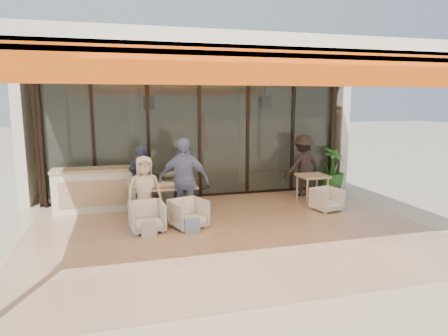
% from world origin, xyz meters
% --- Properties ---
extents(ground, '(70.00, 70.00, 0.00)m').
position_xyz_m(ground, '(0.00, 0.00, 0.00)').
color(ground, '#C6B293').
rests_on(ground, ground).
extents(terrace_floor, '(8.00, 6.00, 0.01)m').
position_xyz_m(terrace_floor, '(0.00, 0.00, 0.01)').
color(terrace_floor, tan).
rests_on(terrace_floor, ground).
extents(terrace_structure, '(8.00, 6.00, 3.40)m').
position_xyz_m(terrace_structure, '(0.00, -0.26, 3.25)').
color(terrace_structure, silver).
rests_on(terrace_structure, ground).
extents(glass_storefront, '(8.08, 0.10, 3.20)m').
position_xyz_m(glass_storefront, '(0.00, 3.00, 1.60)').
color(glass_storefront, '#9EADA3').
rests_on(glass_storefront, ground).
extents(interior_block, '(9.05, 3.62, 3.52)m').
position_xyz_m(interior_block, '(0.01, 5.31, 2.23)').
color(interior_block, silver).
rests_on(interior_block, ground).
extents(host_counter, '(1.85, 0.65, 1.04)m').
position_xyz_m(host_counter, '(-2.73, 2.30, 0.53)').
color(host_counter, silver).
rests_on(host_counter, ground).
extents(dining_table, '(1.50, 0.90, 0.93)m').
position_xyz_m(dining_table, '(-1.22, 1.40, 0.69)').
color(dining_table, tan).
rests_on(dining_table, ground).
extents(chair_far_left, '(0.70, 0.66, 0.68)m').
position_xyz_m(chair_far_left, '(-1.63, 2.34, 0.34)').
color(chair_far_left, white).
rests_on(chair_far_left, ground).
extents(chair_far_right, '(0.74, 0.71, 0.62)m').
position_xyz_m(chair_far_right, '(-0.79, 2.34, 0.31)').
color(chair_far_right, white).
rests_on(chair_far_right, ground).
extents(chair_near_left, '(0.72, 0.68, 0.68)m').
position_xyz_m(chair_near_left, '(-1.63, 0.44, 0.34)').
color(chair_near_left, white).
rests_on(chair_near_left, ground).
extents(chair_near_right, '(0.83, 0.80, 0.68)m').
position_xyz_m(chair_near_right, '(-0.79, 0.44, 0.34)').
color(chair_near_right, white).
rests_on(chair_near_right, ground).
extents(diner_navy, '(0.60, 0.41, 1.61)m').
position_xyz_m(diner_navy, '(-1.63, 1.84, 0.80)').
color(diner_navy, '#191E37').
rests_on(diner_navy, ground).
extents(diner_grey, '(1.01, 0.90, 1.72)m').
position_xyz_m(diner_grey, '(-0.79, 1.84, 0.86)').
color(diner_grey, slate).
rests_on(diner_grey, ground).
extents(diner_cream, '(0.76, 0.53, 1.48)m').
position_xyz_m(diner_cream, '(-1.63, 0.94, 0.74)').
color(diner_cream, beige).
rests_on(diner_cream, ground).
extents(diner_periwinkle, '(1.16, 0.80, 1.83)m').
position_xyz_m(diner_periwinkle, '(-0.79, 0.94, 0.92)').
color(diner_periwinkle, '#6D83B6').
rests_on(diner_periwinkle, ground).
extents(tote_bag_cream, '(0.30, 0.10, 0.34)m').
position_xyz_m(tote_bag_cream, '(-1.63, 0.04, 0.17)').
color(tote_bag_cream, silver).
rests_on(tote_bag_cream, ground).
extents(tote_bag_blue, '(0.30, 0.10, 0.34)m').
position_xyz_m(tote_bag_blue, '(-0.79, 0.04, 0.17)').
color(tote_bag_blue, '#99BFD8').
rests_on(tote_bag_blue, ground).
extents(side_table, '(0.70, 0.70, 0.74)m').
position_xyz_m(side_table, '(2.62, 1.58, 0.64)').
color(side_table, tan).
rests_on(side_table, ground).
extents(side_chair, '(0.71, 0.68, 0.62)m').
position_xyz_m(side_chair, '(2.62, 0.83, 0.31)').
color(side_chair, white).
rests_on(side_chair, ground).
extents(standing_woman, '(1.19, 0.83, 1.69)m').
position_xyz_m(standing_woman, '(2.74, 2.36, 0.84)').
color(standing_woman, black).
rests_on(standing_woman, ground).
extents(potted_palm, '(1.02, 1.02, 1.30)m').
position_xyz_m(potted_palm, '(3.86, 2.72, 0.65)').
color(potted_palm, '#1E5919').
rests_on(potted_palm, ground).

